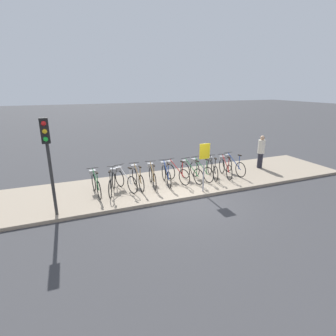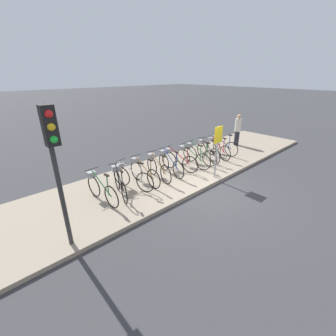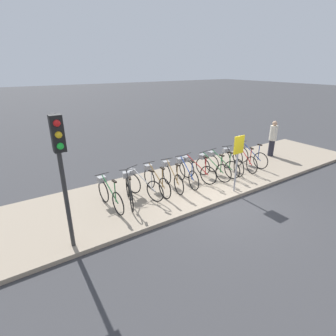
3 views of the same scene
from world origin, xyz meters
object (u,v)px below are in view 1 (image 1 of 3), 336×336
at_px(parked_bicycle_3, 137,177).
at_px(parked_bicycle_5, 166,173).
at_px(parked_bicycle_11, 233,165).
at_px(sign_post, 204,159).
at_px(parked_bicycle_4, 152,175).
at_px(pedestrian, 261,151).
at_px(parked_bicycle_7, 190,171).
at_px(parked_bicycle_10, 225,167).
at_px(parked_bicycle_2, 124,179).
at_px(parked_bicycle_8, 200,169).
at_px(traffic_light, 47,147).
at_px(parked_bicycle_9, 212,168).
at_px(parked_bicycle_0, 96,183).
at_px(parked_bicycle_1, 112,182).
at_px(parked_bicycle_6, 176,172).

relative_size(parked_bicycle_3, parked_bicycle_5, 1.01).
bearing_deg(parked_bicycle_11, sign_post, -148.79).
distance_m(parked_bicycle_4, pedestrian, 6.02).
bearing_deg(parked_bicycle_7, parked_bicycle_3, 177.04).
distance_m(parked_bicycle_5, parked_bicycle_11, 3.48).
height_order(parked_bicycle_4, parked_bicycle_10, same).
bearing_deg(sign_post, parked_bicycle_4, 139.60).
bearing_deg(parked_bicycle_7, parked_bicycle_2, 178.26).
xyz_separation_m(parked_bicycle_5, parked_bicycle_10, (2.93, -0.11, 0.00)).
distance_m(parked_bicycle_8, parked_bicycle_10, 1.28).
xyz_separation_m(parked_bicycle_3, parked_bicycle_5, (1.27, -0.02, 0.00)).
height_order(parked_bicycle_7, traffic_light, traffic_light).
bearing_deg(parked_bicycle_3, parked_bicycle_11, 0.29).
bearing_deg(traffic_light, parked_bicycle_4, 21.33).
xyz_separation_m(parked_bicycle_11, pedestrian, (1.89, 0.27, 0.43)).
bearing_deg(pedestrian, parked_bicycle_10, -169.88).
xyz_separation_m(parked_bicycle_3, parked_bicycle_8, (2.93, -0.06, 0.00)).
xyz_separation_m(parked_bicycle_4, parked_bicycle_10, (3.56, -0.11, 0.00)).
xyz_separation_m(parked_bicycle_3, parked_bicycle_9, (3.56, -0.07, 0.00)).
height_order(parked_bicycle_7, parked_bicycle_11, same).
distance_m(parked_bicycle_7, parked_bicycle_11, 2.35).
distance_m(parked_bicycle_11, pedestrian, 1.95).
height_order(parked_bicycle_10, traffic_light, traffic_light).
bearing_deg(parked_bicycle_8, parked_bicycle_10, -3.24).
distance_m(parked_bicycle_10, parked_bicycle_11, 0.57).
relative_size(parked_bicycle_0, parked_bicycle_5, 1.01).
height_order(parked_bicycle_3, parked_bicycle_5, same).
relative_size(parked_bicycle_1, parked_bicycle_11, 0.96).
relative_size(parked_bicycle_9, parked_bicycle_10, 0.99).
relative_size(parked_bicycle_4, parked_bicycle_10, 1.01).
bearing_deg(parked_bicycle_5, parked_bicycle_11, 0.76).
height_order(parked_bicycle_5, parked_bicycle_8, same).
bearing_deg(parked_bicycle_4, parked_bicycle_8, -1.07).
bearing_deg(parked_bicycle_0, parked_bicycle_5, 1.58).
relative_size(parked_bicycle_2, parked_bicycle_10, 0.98).
bearing_deg(parked_bicycle_7, parked_bicycle_0, 179.72).
relative_size(parked_bicycle_8, pedestrian, 0.99).
xyz_separation_m(parked_bicycle_8, parked_bicycle_9, (0.63, -0.00, 0.00)).
bearing_deg(parked_bicycle_0, parked_bicycle_2, 3.46).
xyz_separation_m(parked_bicycle_4, parked_bicycle_6, (1.11, 0.04, 0.00)).
height_order(parked_bicycle_3, parked_bicycle_7, same).
bearing_deg(parked_bicycle_0, parked_bicycle_6, 2.11).
bearing_deg(parked_bicycle_1, parked_bicycle_11, 1.90).
relative_size(parked_bicycle_11, sign_post, 0.86).
xyz_separation_m(parked_bicycle_0, parked_bicycle_11, (6.46, 0.13, 0.00)).
bearing_deg(traffic_light, parked_bicycle_9, 12.10).
bearing_deg(parked_bicycle_0, parked_bicycle_1, -5.81).
xyz_separation_m(parked_bicycle_6, sign_post, (0.57, -1.47, 0.89)).
bearing_deg(parked_bicycle_7, parked_bicycle_5, 174.89).
relative_size(parked_bicycle_0, parked_bicycle_9, 1.03).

